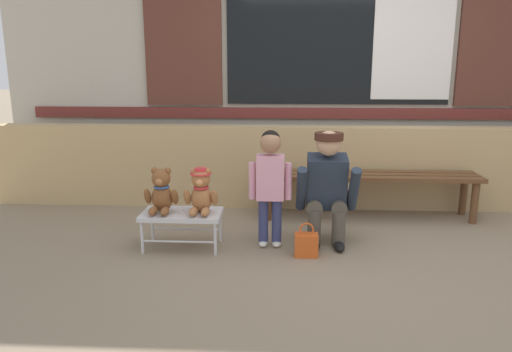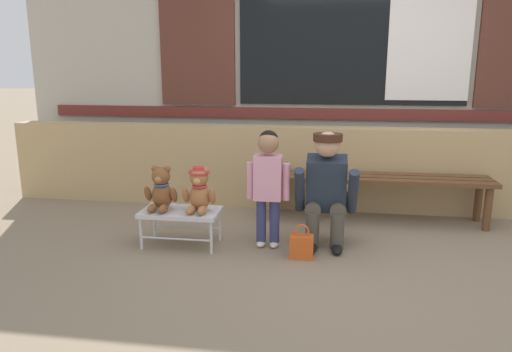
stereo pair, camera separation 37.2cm
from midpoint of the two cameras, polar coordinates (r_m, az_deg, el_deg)
ground_plane at (r=3.73m, az=9.33°, el=-9.85°), size 60.00×60.00×0.00m
brick_low_wall at (r=4.97m, az=7.82°, el=1.05°), size 7.27×0.25×0.85m
shop_facade at (r=5.39m, az=7.87°, el=16.23°), size 7.41×0.26×3.51m
wooden_bench_long at (r=4.65m, az=11.23°, el=-0.54°), size 2.10×0.40×0.44m
small_display_bench at (r=3.89m, az=-11.68°, el=-4.81°), size 0.64×0.36×0.30m
teddy_bear_plain at (r=3.88m, az=-14.09°, el=-1.94°), size 0.28×0.26×0.36m
teddy_bear_with_hat at (r=3.80m, az=-9.47°, el=-1.91°), size 0.28×0.27×0.36m
child_standing at (r=3.76m, az=-1.08°, el=-0.00°), size 0.35×0.18×0.96m
adult_crouching at (r=3.88m, az=5.99°, el=-1.37°), size 0.50×0.49×0.95m
handbag_on_ground at (r=3.70m, az=3.23°, el=-8.29°), size 0.18×0.11×0.27m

